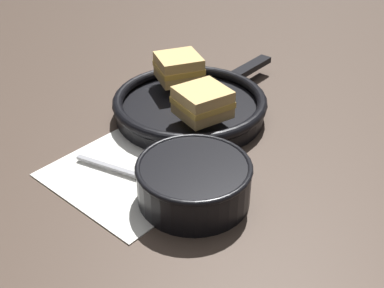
{
  "coord_description": "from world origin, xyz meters",
  "views": [
    {
      "loc": [
        0.37,
        -0.47,
        0.43
      ],
      "look_at": [
        0.04,
        0.04,
        0.03
      ],
      "focal_mm": 45.0,
      "sensor_mm": 36.0,
      "label": 1
    }
  ],
  "objects": [
    {
      "name": "skillet",
      "position": [
        -0.03,
        0.15,
        0.02
      ],
      "size": [
        0.27,
        0.38,
        0.04
      ],
      "color": "black",
      "rests_on": "ground_plane"
    },
    {
      "name": "spoon",
      "position": [
        0.01,
        -0.04,
        0.01
      ],
      "size": [
        0.16,
        0.04,
        0.01
      ],
      "rotation": [
        0.0,
        0.0,
        0.11
      ],
      "color": "#9E9EA3",
      "rests_on": "napkin"
    },
    {
      "name": "sandwich_near_left",
      "position": [
        -0.09,
        0.2,
        0.06
      ],
      "size": [
        0.11,
        0.11,
        0.05
      ],
      "rotation": [
        0.0,
        0.0,
        4.07
      ],
      "color": "#DBB26B",
      "rests_on": "skillet"
    },
    {
      "name": "napkin",
      "position": [
        -0.02,
        -0.05,
        0.0
      ],
      "size": [
        0.24,
        0.21,
        0.0
      ],
      "color": "white",
      "rests_on": "ground_plane"
    },
    {
      "name": "soup_bowl",
      "position": [
        0.1,
        -0.04,
        0.03
      ],
      "size": [
        0.16,
        0.16,
        0.06
      ],
      "color": "black",
      "rests_on": "ground_plane"
    },
    {
      "name": "sandwich_near_right",
      "position": [
        0.02,
        0.11,
        0.06
      ],
      "size": [
        0.1,
        0.1,
        0.05
      ],
      "rotation": [
        0.0,
        0.0,
        7.43
      ],
      "color": "#DBB26B",
      "rests_on": "skillet"
    },
    {
      "name": "ground_plane",
      "position": [
        0.0,
        0.0,
        0.0
      ],
      "size": [
        4.0,
        4.0,
        0.0
      ],
      "primitive_type": "plane",
      "color": "#47382D"
    }
  ]
}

